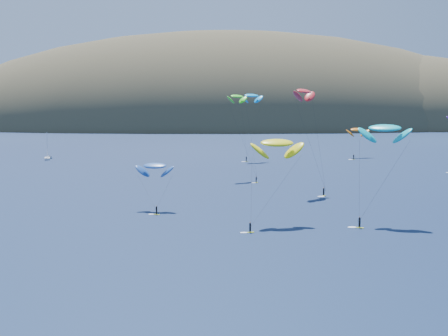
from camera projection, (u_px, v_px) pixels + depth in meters
name	position (u px, v px, depth m)	size (l,w,h in m)	color
island	(250.00, 137.00, 618.19)	(730.00, 300.00, 210.00)	#3D3526
sailboat	(47.00, 157.00, 254.58)	(9.38, 8.10, 11.29)	silver
kitesurfer_2	(277.00, 143.00, 119.36)	(12.14, 13.48, 18.19)	#D7E619
kitesurfer_3	(237.00, 97.00, 188.76)	(9.39, 15.09, 27.02)	#D7E619
kitesurfer_4	(252.00, 96.00, 248.44)	(10.79, 10.58, 28.73)	#D7E619
kitesurfer_5	(385.00, 128.00, 119.21)	(12.11, 10.18, 20.87)	#D7E619
kitesurfer_9	(304.00, 91.00, 158.05)	(9.15, 11.83, 28.42)	#D7E619
kitesurfer_10	(155.00, 166.00, 134.44)	(8.72, 9.94, 11.75)	#D7E619
kitesurfer_11	(358.00, 130.00, 264.37)	(10.49, 14.62, 14.54)	#D7E619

